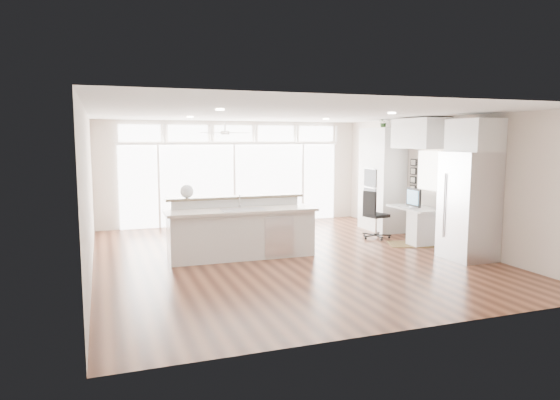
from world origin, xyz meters
name	(u,v)px	position (x,y,z in m)	size (l,w,h in m)	color
floor	(286,256)	(0.00, 0.00, -0.01)	(7.00, 8.00, 0.02)	#412014
ceiling	(287,114)	(0.00, 0.00, 2.70)	(7.00, 8.00, 0.02)	silver
wall_back	(233,173)	(0.00, 4.00, 1.35)	(7.00, 0.04, 2.70)	beige
wall_front	(410,217)	(0.00, -4.00, 1.35)	(7.00, 0.04, 2.70)	beige
wall_left	(89,193)	(-3.50, 0.00, 1.35)	(0.04, 8.00, 2.70)	beige
wall_right	(440,181)	(3.50, 0.00, 1.35)	(0.04, 8.00, 2.70)	beige
glass_wall	(234,184)	(0.00, 3.94, 1.05)	(5.80, 0.06, 2.08)	white
transom_row	(233,133)	(0.00, 3.94, 2.38)	(5.90, 0.06, 0.40)	white
desk_window	(430,171)	(3.46, 0.30, 1.55)	(0.04, 0.85, 0.85)	white
ceiling_fan	(225,128)	(-0.50, 2.80, 2.48)	(1.16, 1.16, 0.32)	white
recessed_lights	(283,115)	(0.00, 0.20, 2.68)	(3.40, 3.00, 0.02)	white
oven_cabinet	(382,180)	(3.17, 1.80, 1.25)	(0.64, 1.20, 2.50)	silver
desk_nook	(416,225)	(3.13, 0.30, 0.38)	(0.72, 1.30, 0.76)	silver
upper_cabinets	(420,134)	(3.17, 0.30, 2.35)	(0.64, 1.30, 0.64)	silver
refrigerator	(469,206)	(3.11, -1.35, 1.00)	(0.76, 0.90, 2.00)	silver
fridge_cabinet	(475,135)	(3.17, -1.35, 2.30)	(0.64, 0.90, 0.60)	silver
framed_photos	(413,176)	(3.46, 0.92, 1.40)	(0.06, 0.22, 0.80)	black
kitchen_island	(241,228)	(-0.84, 0.19, 0.56)	(2.83, 1.07, 1.13)	silver
rug	(412,244)	(2.87, 0.06, 0.01)	(0.95, 0.69, 0.01)	#372611
office_chair	(376,215)	(2.51, 0.93, 0.53)	(0.56, 0.51, 1.07)	black
fishbowl	(187,191)	(-1.78, 0.60, 1.25)	(0.26, 0.26, 0.26)	white
monitor	(414,197)	(3.05, 0.30, 0.98)	(0.09, 0.53, 0.44)	black
keyboard	(407,207)	(2.88, 0.30, 0.77)	(0.12, 0.32, 0.02)	silver
potted_plant	(383,124)	(3.17, 1.80, 2.60)	(0.24, 0.26, 0.21)	#2F5725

